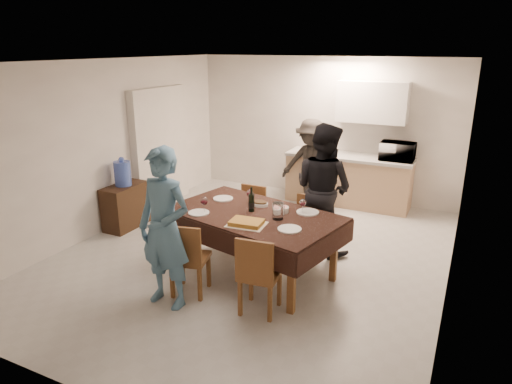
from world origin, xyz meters
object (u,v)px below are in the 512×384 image
(savoury_tart, at_px, (247,223))
(microwave, at_px, (398,151))
(water_jug, at_px, (123,174))
(person_near, at_px, (165,229))
(wine_bottle, at_px, (251,199))
(water_pitcher, at_px, (278,211))
(dining_table, at_px, (253,216))
(console, at_px, (126,206))
(person_far, at_px, (323,189))
(person_kitchen, at_px, (310,164))

(savoury_tart, relative_size, microwave, 0.76)
(water_jug, height_order, person_near, person_near)
(wine_bottle, relative_size, water_pitcher, 1.54)
(dining_table, height_order, water_pitcher, water_pitcher)
(dining_table, bearing_deg, savoury_tart, -62.59)
(wine_bottle, xyz_separation_m, water_pitcher, (0.40, -0.10, -0.05))
(microwave, bearing_deg, water_jug, 35.47)
(console, distance_m, person_far, 3.16)
(console, relative_size, person_kitchen, 0.47)
(dining_table, relative_size, console, 3.07)
(savoury_tart, xyz_separation_m, person_far, (0.45, 1.43, 0.06))
(savoury_tart, distance_m, person_kitchen, 3.09)
(wine_bottle, distance_m, person_far, 1.17)
(person_near, bearing_deg, water_pitcher, 51.36)
(dining_table, height_order, savoury_tart, savoury_tart)
(person_far, height_order, person_kitchen, person_far)
(savoury_tart, bearing_deg, person_near, -134.13)
(water_pitcher, height_order, microwave, microwave)
(console, xyz_separation_m, wine_bottle, (2.46, -0.46, 0.63))
(microwave, bearing_deg, dining_table, 69.37)
(wine_bottle, bearing_deg, person_far, 59.04)
(microwave, distance_m, person_near, 4.54)
(savoury_tart, xyz_separation_m, person_kitchen, (-0.31, 3.08, -0.05))
(person_near, bearing_deg, person_kitchen, 88.13)
(water_jug, xyz_separation_m, water_pitcher, (2.86, -0.56, 0.03))
(dining_table, height_order, wine_bottle, wine_bottle)
(console, bearing_deg, water_jug, 0.00)
(microwave, distance_m, person_far, 2.20)
(wine_bottle, distance_m, person_near, 1.21)
(person_far, bearing_deg, savoury_tart, 91.80)
(water_pitcher, xyz_separation_m, person_kitchen, (-0.56, 2.75, -0.13))
(water_pitcher, bearing_deg, person_kitchen, 101.47)
(dining_table, distance_m, savoury_tart, 0.40)
(microwave, xyz_separation_m, person_kitchen, (-1.39, -0.45, -0.27))
(person_near, bearing_deg, water_jug, 144.88)
(water_jug, bearing_deg, person_near, -38.47)
(savoury_tart, distance_m, person_far, 1.50)
(dining_table, height_order, water_jug, water_jug)
(wine_bottle, height_order, person_kitchen, person_kitchen)
(microwave, height_order, person_kitchen, person_kitchen)
(savoury_tart, bearing_deg, person_kitchen, 95.71)
(water_jug, bearing_deg, wine_bottle, -10.60)
(water_jug, bearing_deg, water_pitcher, -11.09)
(wine_bottle, height_order, person_near, person_near)
(wine_bottle, bearing_deg, savoury_tart, -70.77)
(console, bearing_deg, microwave, 35.47)
(console, bearing_deg, dining_table, -11.50)
(water_pitcher, bearing_deg, person_near, -131.99)
(savoury_tart, bearing_deg, wine_bottle, 109.23)
(wine_bottle, distance_m, microwave, 3.34)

